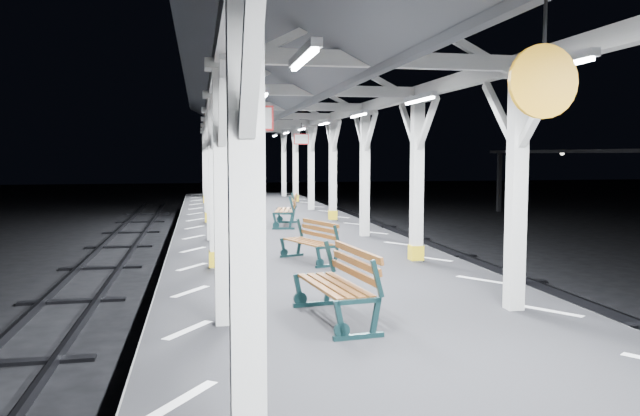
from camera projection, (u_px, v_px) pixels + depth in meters
name	position (u px, v px, depth m)	size (l,w,h in m)	color
ground	(342.00, 345.00, 10.37)	(120.00, 120.00, 0.00)	black
platform	(342.00, 315.00, 10.33)	(6.00, 50.00, 1.00)	black
hazard_stripes_left	(190.00, 292.00, 9.82)	(1.00, 48.00, 0.01)	silver
hazard_stripes_right	(480.00, 280.00, 10.75)	(1.00, 48.00, 0.01)	silver
track_left	(19.00, 359.00, 9.42)	(2.20, 60.00, 0.16)	#2D2D33
track_right	(610.00, 324.00, 11.31)	(2.20, 60.00, 0.16)	#2D2D33
canopy	(343.00, 67.00, 9.96)	(5.40, 49.00, 4.65)	silver
bench_near	(342.00, 282.00, 8.08)	(0.87, 1.81, 0.95)	#122E30
bench_mid	(313.00, 240.00, 12.57)	(1.03, 1.59, 0.81)	#122E30
bench_far	(289.00, 209.00, 18.76)	(0.99, 1.88, 0.97)	#122E30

